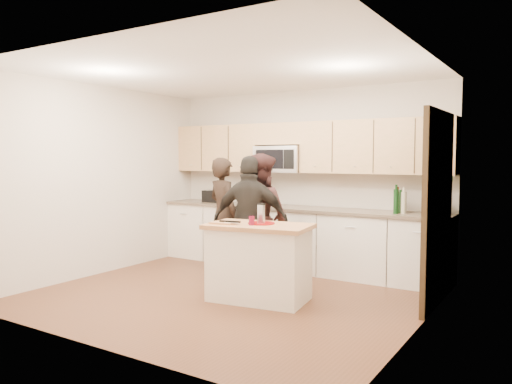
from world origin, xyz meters
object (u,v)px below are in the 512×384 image
Objects in this scene: island at (259,262)px; woman_right at (250,221)px; woman_center at (261,217)px; toaster at (213,196)px; woman_left at (223,214)px.

woman_right is (-0.47, 0.55, 0.40)m from island.
toaster is at bearing -15.09° from woman_center.
woman_right is at bearing 109.66° from woman_center.
toaster is at bearing -20.46° from woman_left.
woman_right reaches higher than woman_left.
toaster is 1.65m from woman_center.
woman_left reaches higher than toaster.
woman_center is 1.02× the size of woman_right.
toaster is 0.92m from woman_left.
woman_left is (-1.27, 1.04, 0.38)m from island.
island is at bearing 163.13° from woman_left.
woman_left is 0.79m from woman_center.
woman_right is at bearing 122.06° from island.
woman_right is at bearing -37.39° from toaster.
woman_left is 0.93m from woman_right.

